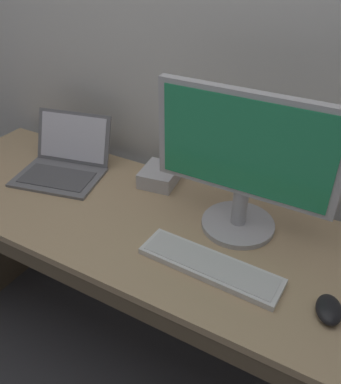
{
  "coord_description": "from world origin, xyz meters",
  "views": [
    {
      "loc": [
        0.64,
        -0.91,
        1.62
      ],
      "look_at": [
        0.13,
        0.0,
        0.91
      ],
      "focal_mm": 37.82,
      "sensor_mm": 36.0,
      "label": 1
    }
  ],
  "objects_px": {
    "wired_keyboard": "(210,266)",
    "external_drive_box": "(160,176)",
    "laptop_space_gray": "(65,160)",
    "computer_mouse": "(329,309)",
    "external_monitor": "(244,161)"
  },
  "relations": [
    {
      "from": "wired_keyboard",
      "to": "external_drive_box",
      "type": "distance_m",
      "value": 0.49
    },
    {
      "from": "external_monitor",
      "to": "external_drive_box",
      "type": "distance_m",
      "value": 0.44
    },
    {
      "from": "wired_keyboard",
      "to": "external_drive_box",
      "type": "height_order",
      "value": "external_drive_box"
    },
    {
      "from": "computer_mouse",
      "to": "external_drive_box",
      "type": "distance_m",
      "value": 0.77
    },
    {
      "from": "laptop_space_gray",
      "to": "computer_mouse",
      "type": "distance_m",
      "value": 1.09
    },
    {
      "from": "laptop_space_gray",
      "to": "external_drive_box",
      "type": "xyz_separation_m",
      "value": [
        0.37,
        0.11,
        -0.02
      ]
    },
    {
      "from": "wired_keyboard",
      "to": "laptop_space_gray",
      "type": "bearing_deg",
      "value": 163.63
    },
    {
      "from": "wired_keyboard",
      "to": "external_drive_box",
      "type": "xyz_separation_m",
      "value": [
        -0.36,
        0.33,
        0.02
      ]
    },
    {
      "from": "laptop_space_gray",
      "to": "external_drive_box",
      "type": "relative_size",
      "value": 2.51
    },
    {
      "from": "external_monitor",
      "to": "computer_mouse",
      "type": "relative_size",
      "value": 5.49
    },
    {
      "from": "laptop_space_gray",
      "to": "external_drive_box",
      "type": "height_order",
      "value": "laptop_space_gray"
    },
    {
      "from": "laptop_space_gray",
      "to": "external_drive_box",
      "type": "distance_m",
      "value": 0.39
    },
    {
      "from": "external_monitor",
      "to": "external_drive_box",
      "type": "relative_size",
      "value": 3.68
    },
    {
      "from": "external_monitor",
      "to": "laptop_space_gray",
      "type": "bearing_deg",
      "value": 179.42
    },
    {
      "from": "computer_mouse",
      "to": "external_drive_box",
      "type": "relative_size",
      "value": 0.67
    }
  ]
}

